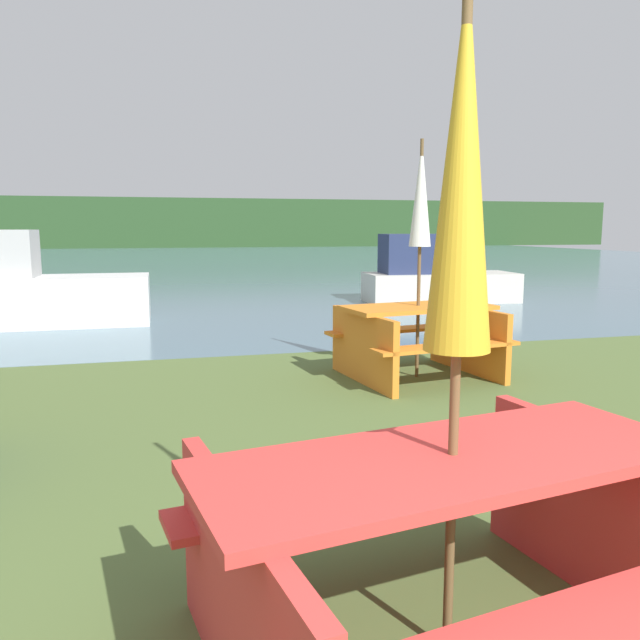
% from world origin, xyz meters
% --- Properties ---
extents(water, '(60.00, 50.00, 0.00)m').
position_xyz_m(water, '(0.00, 32.25, -0.00)').
color(water, slate).
rests_on(water, ground_plane).
extents(far_treeline, '(80.00, 1.60, 4.00)m').
position_xyz_m(far_treeline, '(0.00, 52.25, 2.00)').
color(far_treeline, '#284723').
rests_on(far_treeline, water).
extents(picnic_table_red, '(2.09, 1.67, 0.78)m').
position_xyz_m(picnic_table_red, '(-0.34, 1.54, 0.47)').
color(picnic_table_red, red).
rests_on(picnic_table_red, ground_plane).
extents(picnic_table_orange, '(1.76, 1.59, 0.77)m').
position_xyz_m(picnic_table_orange, '(1.30, 5.66, 0.46)').
color(picnic_table_orange, orange).
rests_on(picnic_table_orange, ground_plane).
extents(umbrella_white, '(0.23, 0.23, 2.49)m').
position_xyz_m(umbrella_white, '(1.30, 5.66, 1.90)').
color(umbrella_white, brown).
rests_on(umbrella_white, ground_plane).
extents(umbrella_gold, '(0.24, 0.24, 2.44)m').
position_xyz_m(umbrella_gold, '(-0.34, 1.54, 1.77)').
color(umbrella_gold, brown).
rests_on(umbrella_gold, ground_plane).
extents(boat, '(3.80, 1.23, 1.56)m').
position_xyz_m(boat, '(-3.59, 10.53, 0.58)').
color(boat, silver).
rests_on(boat, water).
extents(boat_second, '(3.32, 1.51, 1.46)m').
position_xyz_m(boat_second, '(4.36, 11.97, 0.53)').
color(boat_second, beige).
rests_on(boat_second, water).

